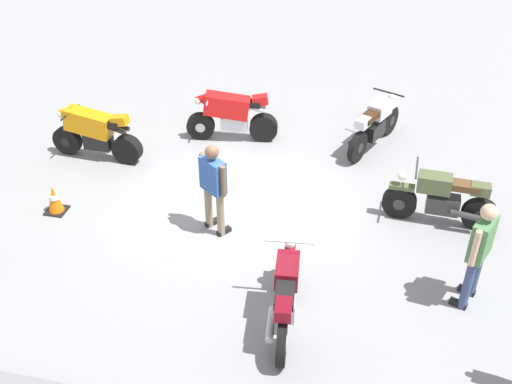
% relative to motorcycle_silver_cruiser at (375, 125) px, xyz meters
% --- Properties ---
extents(ground_plane, '(40.00, 40.00, 0.00)m').
position_rel_motorcycle_silver_cruiser_xyz_m(ground_plane, '(2.24, 2.70, -0.52)').
color(ground_plane, gray).
extents(motorcycle_silver_cruiser, '(1.02, 1.96, 1.09)m').
position_rel_motorcycle_silver_cruiser_xyz_m(motorcycle_silver_cruiser, '(0.00, 0.00, 0.00)').
color(motorcycle_silver_cruiser, black).
rests_on(motorcycle_silver_cruiser, ground).
extents(motorcycle_olive_vintage, '(1.96, 0.70, 1.07)m').
position_rel_motorcycle_silver_cruiser_xyz_m(motorcycle_olive_vintage, '(-1.29, 2.43, -0.03)').
color(motorcycle_olive_vintage, black).
rests_on(motorcycle_olive_vintage, ground).
extents(motorcycle_orange_sportbike, '(1.96, 0.70, 1.14)m').
position_rel_motorcycle_silver_cruiser_xyz_m(motorcycle_orange_sportbike, '(5.48, 1.69, 0.07)').
color(motorcycle_orange_sportbike, black).
rests_on(motorcycle_orange_sportbike, ground).
extents(motorcycle_maroon_cruiser, '(0.70, 2.09, 1.09)m').
position_rel_motorcycle_silver_cruiser_xyz_m(motorcycle_maroon_cruiser, '(0.90, 5.34, 0.00)').
color(motorcycle_maroon_cruiser, black).
rests_on(motorcycle_maroon_cruiser, ground).
extents(motorcycle_red_sportbike, '(1.95, 0.70, 1.14)m').
position_rel_motorcycle_silver_cruiser_xyz_m(motorcycle_red_sportbike, '(2.99, 0.34, 0.07)').
color(motorcycle_red_sportbike, black).
rests_on(motorcycle_red_sportbike, ground).
extents(person_in_green_shirt, '(0.46, 0.65, 1.76)m').
position_rel_motorcycle_silver_cruiser_xyz_m(person_in_green_shirt, '(-1.68, 4.33, 0.50)').
color(person_in_green_shirt, '#384772').
rests_on(person_in_green_shirt, ground).
extents(person_in_blue_shirt, '(0.58, 0.51, 1.68)m').
position_rel_motorcycle_silver_cruiser_xyz_m(person_in_blue_shirt, '(2.46, 3.50, 0.44)').
color(person_in_blue_shirt, gray).
rests_on(person_in_blue_shirt, ground).
extents(traffic_cone, '(0.36, 0.36, 0.53)m').
position_rel_motorcycle_silver_cruiser_xyz_m(traffic_cone, '(5.41, 3.60, -0.26)').
color(traffic_cone, black).
rests_on(traffic_cone, ground).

